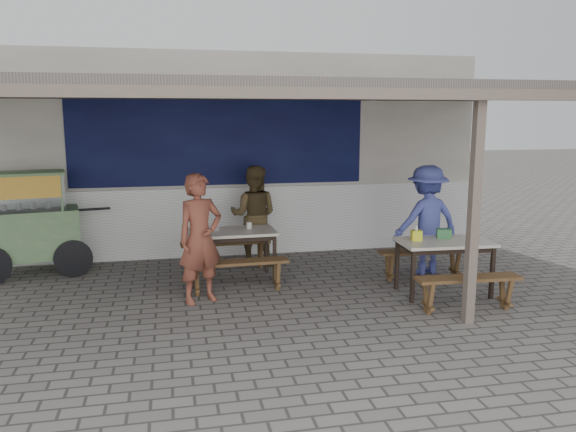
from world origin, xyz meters
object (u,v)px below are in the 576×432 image
at_px(donation_box, 444,233).
at_px(vendor_cart, 29,220).
at_px(condiment_bowl, 215,229).
at_px(bench_right_street, 468,286).
at_px(bench_left_street, 237,269).
at_px(table_right, 444,247).
at_px(patron_right_table, 427,220).
at_px(bench_right_wall, 423,258).
at_px(table_left, 231,236).
at_px(patron_wall_side, 254,215).
at_px(bench_left_wall, 226,248).
at_px(tissue_box, 416,235).
at_px(condiment_jar, 249,225).
at_px(patron_street_side, 200,239).

bearing_deg(donation_box, vendor_cart, 160.81).
bearing_deg(vendor_cart, condiment_bowl, -27.92).
bearing_deg(condiment_bowl, bench_right_street, -34.78).
relative_size(bench_left_street, vendor_cart, 0.75).
bearing_deg(table_right, patron_right_table, 80.36).
bearing_deg(patron_right_table, bench_right_wall, 50.99).
distance_m(table_left, bench_left_street, 0.71).
distance_m(patron_wall_side, condiment_bowl, 1.05).
relative_size(bench_left_wall, bench_right_street, 1.06).
distance_m(bench_left_street, condiment_bowl, 0.86).
bearing_deg(table_left, tissue_box, -27.13).
bearing_deg(bench_right_street, condiment_jar, 141.85).
relative_size(bench_left_street, donation_box, 7.39).
xyz_separation_m(bench_right_wall, patron_wall_side, (-2.34, 1.41, 0.48)).
height_order(bench_right_wall, condiment_bowl, condiment_bowl).
xyz_separation_m(bench_right_wall, condiment_bowl, (-3.04, 0.64, 0.44)).
height_order(patron_right_table, tissue_box, patron_right_table).
xyz_separation_m(tissue_box, condiment_jar, (-2.12, 1.28, -0.02)).
bearing_deg(bench_left_wall, tissue_box, -37.82).
bearing_deg(patron_street_side, tissue_box, -29.05).
bearing_deg(patron_wall_side, patron_right_table, 174.91).
relative_size(table_left, patron_wall_side, 0.82).
xyz_separation_m(table_right, bench_right_street, (-0.03, -0.71, -0.34)).
bearing_deg(patron_street_side, patron_right_table, -13.35).
bearing_deg(condiment_bowl, bench_left_wall, 69.00).
height_order(bench_left_wall, patron_wall_side, patron_wall_side).
height_order(table_left, tissue_box, tissue_box).
distance_m(vendor_cart, tissue_box, 5.77).
height_order(bench_right_street, condiment_jar, condiment_jar).
bearing_deg(vendor_cart, bench_right_street, -37.82).
xyz_separation_m(bench_left_street, patron_wall_side, (0.46, 1.48, 0.48)).
xyz_separation_m(vendor_cart, condiment_jar, (3.26, -0.78, -0.07)).
bearing_deg(donation_box, table_left, 158.70).
xyz_separation_m(table_left, condiment_bowl, (-0.23, 0.07, 0.10)).
xyz_separation_m(table_left, bench_left_wall, (-0.02, 0.63, -0.33)).
relative_size(table_left, bench_right_wall, 0.99).
height_order(bench_left_wall, patron_right_table, patron_right_table).
distance_m(condiment_jar, condiment_bowl, 0.53).
relative_size(patron_right_table, condiment_bowl, 9.14).
xyz_separation_m(bench_left_street, patron_right_table, (2.99, 0.39, 0.51)).
xyz_separation_m(table_left, vendor_cart, (-2.97, 0.91, 0.20)).
xyz_separation_m(patron_wall_side, condiment_bowl, (-0.70, -0.78, -0.04)).
distance_m(vendor_cart, donation_box, 6.15).
xyz_separation_m(table_right, vendor_cart, (-5.74, 2.19, 0.20)).
bearing_deg(patron_right_table, donation_box, 71.42).
xyz_separation_m(table_right, donation_box, (0.07, 0.17, 0.15)).
xyz_separation_m(patron_wall_side, condiment_jar, (-0.18, -0.72, -0.02)).
bearing_deg(condiment_jar, donation_box, -25.91).
distance_m(vendor_cart, patron_street_side, 3.07).
relative_size(patron_street_side, donation_box, 8.83).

